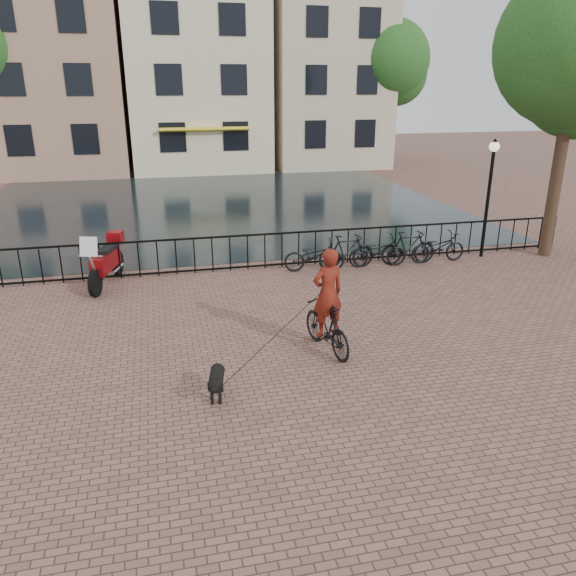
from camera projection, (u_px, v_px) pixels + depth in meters
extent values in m
plane|color=brown|center=(332.00, 424.00, 8.78)|extent=(100.00, 100.00, 0.00)
plane|color=black|center=(213.00, 205.00, 24.60)|extent=(20.00, 20.00, 0.00)
cube|color=black|center=(247.00, 235.00, 15.75)|extent=(20.00, 0.05, 0.05)
cube|color=black|center=(248.00, 266.00, 16.07)|extent=(20.00, 0.05, 0.05)
cube|color=#967257|center=(56.00, 65.00, 32.53)|extent=(7.50, 9.00, 12.00)
cube|color=beige|center=(195.00, 75.00, 34.42)|extent=(8.00, 9.00, 11.00)
cube|color=yellow|center=(205.00, 130.00, 31.12)|extent=(5.00, 0.60, 0.15)
cube|color=#B7AE88|center=(320.00, 63.00, 35.89)|extent=(7.00, 9.00, 12.50)
cylinder|color=black|center=(559.00, 163.00, 16.48)|extent=(0.36, 0.36, 5.60)
cylinder|color=black|center=(387.00, 118.00, 35.03)|extent=(0.36, 0.36, 5.95)
sphere|color=#1C4B19|center=(390.00, 59.00, 33.86)|extent=(4.76, 4.76, 4.76)
cylinder|color=black|center=(487.00, 205.00, 16.73)|extent=(0.10, 0.10, 3.20)
sphere|color=beige|center=(494.00, 147.00, 16.15)|extent=(0.30, 0.30, 0.30)
imported|color=black|center=(327.00, 326.00, 11.01)|extent=(0.89, 1.87, 1.08)
imported|color=maroon|center=(328.00, 284.00, 10.71)|extent=(0.87, 0.66, 2.13)
imported|color=black|center=(314.00, 256.00, 15.78)|extent=(1.78, 0.84, 0.90)
imported|color=black|center=(346.00, 252.00, 15.97)|extent=(1.69, 0.56, 1.00)
imported|color=black|center=(378.00, 251.00, 16.19)|extent=(1.75, 0.71, 0.90)
imported|color=black|center=(408.00, 248.00, 16.38)|extent=(1.67, 0.51, 1.00)
imported|color=black|center=(438.00, 247.00, 16.60)|extent=(1.73, 0.64, 0.90)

